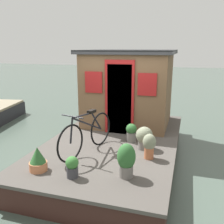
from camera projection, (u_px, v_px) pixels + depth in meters
name	position (u px, v px, depth m)	size (l,w,h in m)	color
ground_plane	(114.00, 159.00, 6.04)	(60.00, 60.00, 0.00)	#47564C
houseboat_deck	(114.00, 149.00, 5.97)	(4.94, 2.85, 0.52)	#4C4742
houseboat_cabin	(129.00, 87.00, 6.91)	(2.07, 2.39, 2.02)	brown
bicycle	(87.00, 134.00, 5.05)	(1.68, 0.58, 0.87)	black
potted_plant_rosemary	(126.00, 160.00, 4.11)	(0.31, 0.31, 0.58)	slate
potted_plant_succulent	(72.00, 167.00, 4.12)	(0.21, 0.21, 0.37)	#38383D
potted_plant_fern	(144.00, 137.00, 5.27)	(0.35, 0.35, 0.48)	slate
potted_plant_lavender	(38.00, 159.00, 4.35)	(0.31, 0.31, 0.43)	#C6754C
potted_plant_geranium	(149.00, 145.00, 4.81)	(0.25, 0.25, 0.50)	#B2603D
potted_plant_mint	(131.00, 132.00, 5.69)	(0.24, 0.24, 0.42)	slate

